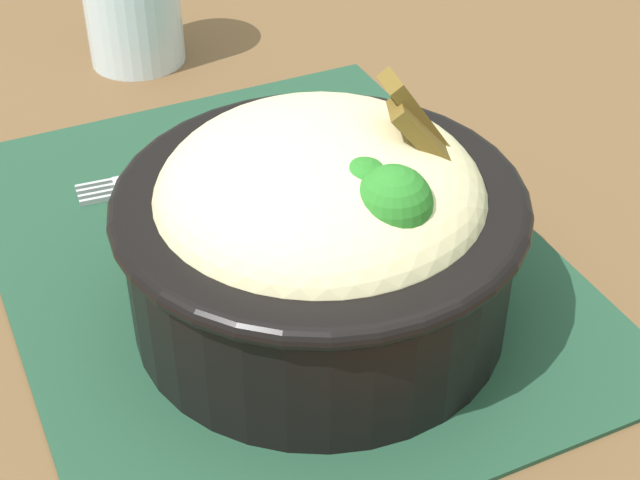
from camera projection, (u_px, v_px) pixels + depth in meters
The scene contains 5 objects.
table at pixel (285, 381), 0.59m from camera, with size 1.00×0.94×0.73m.
placemat at pixel (274, 256), 0.58m from camera, with size 0.39×0.31×0.00m, color #1E422D.
bowl at pixel (321, 229), 0.50m from camera, with size 0.21×0.21×0.14m.
fork at pixel (169, 178), 0.64m from camera, with size 0.03×0.13×0.00m.
drinking_glass at pixel (132, 0), 0.75m from camera, with size 0.07×0.07×0.12m.
Camera 1 is at (-0.39, 0.16, 1.10)m, focal length 54.83 mm.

